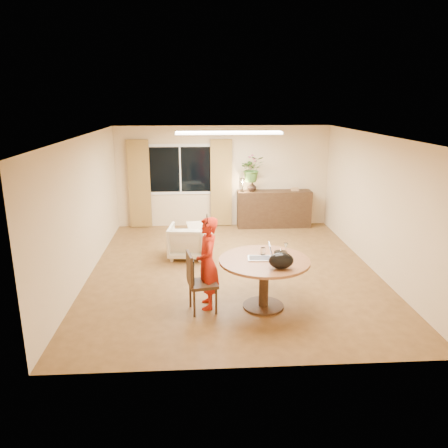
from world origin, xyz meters
name	(u,v)px	position (x,y,z in m)	size (l,w,h in m)	color
floor	(233,270)	(0.00, 0.00, 0.00)	(6.50, 6.50, 0.00)	brown
ceiling	(234,136)	(0.00, 0.00, 2.60)	(6.50, 6.50, 0.00)	white
wall_back	(223,177)	(0.00, 3.25, 1.30)	(5.50, 5.50, 0.00)	#D6BA8B
wall_left	(85,208)	(-2.75, 0.00, 1.30)	(6.50, 6.50, 0.00)	#D6BA8B
wall_right	(376,204)	(2.75, 0.00, 1.30)	(6.50, 6.50, 0.00)	#D6BA8B
window	(180,170)	(-1.10, 3.23, 1.50)	(1.70, 0.03, 1.30)	white
curtain_left	(139,184)	(-2.15, 3.15, 1.15)	(0.55, 0.08, 2.25)	brown
curtain_right	(221,183)	(-0.05, 3.15, 1.15)	(0.55, 0.08, 2.25)	brown
ceiling_panel	(229,133)	(0.00, 1.20, 2.57)	(2.20, 0.35, 0.05)	white
dining_table	(264,270)	(0.36, -1.61, 0.64)	(1.43, 1.43, 0.81)	brown
dining_chair	(203,282)	(-0.61, -1.67, 0.49)	(0.47, 0.43, 0.97)	black
child	(208,263)	(-0.53, -1.53, 0.74)	(0.36, 0.54, 1.49)	#B8270E
laptop	(260,251)	(0.29, -1.57, 0.94)	(0.39, 0.26, 0.26)	#B7B7BC
tumbler	(263,251)	(0.37, -1.37, 0.87)	(0.08, 0.08, 0.11)	white
wine_glass	(286,249)	(0.72, -1.45, 0.92)	(0.07, 0.07, 0.21)	white
pot_lid	(281,252)	(0.67, -1.32, 0.83)	(0.22, 0.22, 0.04)	white
handbag	(281,261)	(0.54, -2.00, 0.94)	(0.38, 0.22, 0.25)	black
armchair	(187,241)	(-0.90, 0.81, 0.35)	(0.75, 0.77, 0.70)	beige
throw	(199,224)	(-0.65, 0.79, 0.72)	(0.45, 0.55, 0.03)	beige
sideboard	(274,209)	(1.32, 3.01, 0.48)	(1.91, 0.47, 0.95)	black
vase	(252,186)	(0.74, 3.01, 1.08)	(0.24, 0.24, 0.25)	black
bouquet	(252,169)	(0.72, 3.01, 1.53)	(0.59, 0.51, 0.66)	#3B6A27
book_stack	(295,189)	(1.86, 3.01, 0.99)	(0.20, 0.15, 0.08)	#946D4B
desk_lamp	(242,185)	(0.48, 2.96, 1.13)	(0.15, 0.15, 0.36)	black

